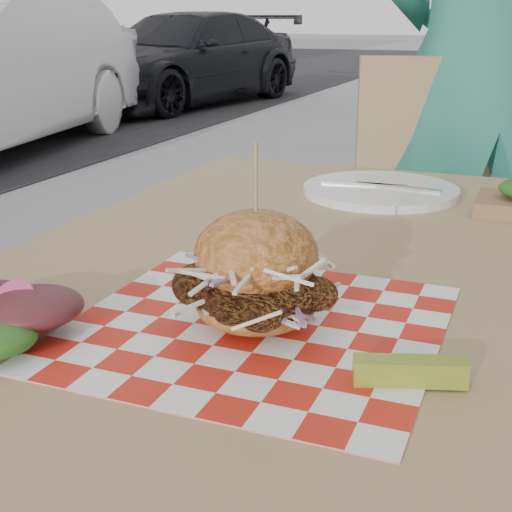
% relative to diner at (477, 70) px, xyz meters
% --- Properties ---
extents(diner, '(0.79, 0.67, 1.83)m').
position_rel_diner_xyz_m(diner, '(0.00, 0.00, 0.00)').
color(diner, '#2A7A66').
rests_on(diner, ground).
extents(car_dark, '(2.13, 3.96, 1.09)m').
position_rel_diner_xyz_m(car_dark, '(-3.97, 6.01, -0.37)').
color(car_dark, black).
rests_on(car_dark, ground).
extents(patio_table, '(0.80, 1.20, 0.75)m').
position_rel_diner_xyz_m(patio_table, '(-0.07, -1.17, -0.24)').
color(patio_table, tan).
rests_on(patio_table, ground).
extents(patio_chair, '(0.53, 0.54, 0.95)m').
position_rel_diner_xyz_m(patio_chair, '(-0.10, -0.19, -0.36)').
color(patio_chair, tan).
rests_on(patio_chair, ground).
extents(paper_liner, '(0.36, 0.36, 0.00)m').
position_rel_diner_xyz_m(paper_liner, '(-0.07, -1.39, -0.16)').
color(paper_liner, red).
rests_on(paper_liner, patio_table).
extents(sandwich, '(0.16, 0.16, 0.18)m').
position_rel_diner_xyz_m(sandwich, '(-0.07, -1.39, -0.11)').
color(sandwich, '#BF6E35').
rests_on(sandwich, paper_liner).
extents(pickle_spear, '(0.10, 0.05, 0.02)m').
position_rel_diner_xyz_m(pickle_spear, '(0.10, -1.45, -0.15)').
color(pickle_spear, olive).
rests_on(pickle_spear, paper_liner).
extents(place_setting, '(0.27, 0.27, 0.02)m').
position_rel_diner_xyz_m(place_setting, '(-0.07, -0.79, -0.16)').
color(place_setting, white).
rests_on(place_setting, patio_table).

